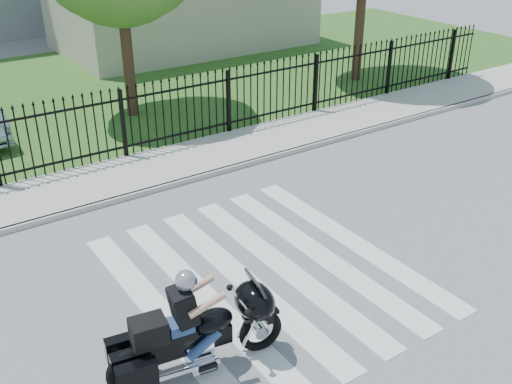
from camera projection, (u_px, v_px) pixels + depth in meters
ground at (265, 274)px, 10.45m from camera, size 120.00×120.00×0.00m
crosswalk at (265, 274)px, 10.45m from camera, size 5.00×5.50×0.01m
sidewalk at (144, 171)px, 14.11m from camera, size 40.00×2.00×0.12m
curb at (163, 187)px, 13.38m from camera, size 40.00×0.12×0.12m
grass_strip at (52, 97)px, 19.30m from camera, size 40.00×12.00×0.02m
iron_fence at (123, 126)px, 14.47m from camera, size 26.00×0.04×1.80m
building_low at (183, 3)px, 24.97m from camera, size 10.00×6.00×3.50m
motorcycle_rider at (192, 330)px, 8.07m from camera, size 2.56×1.08×1.70m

